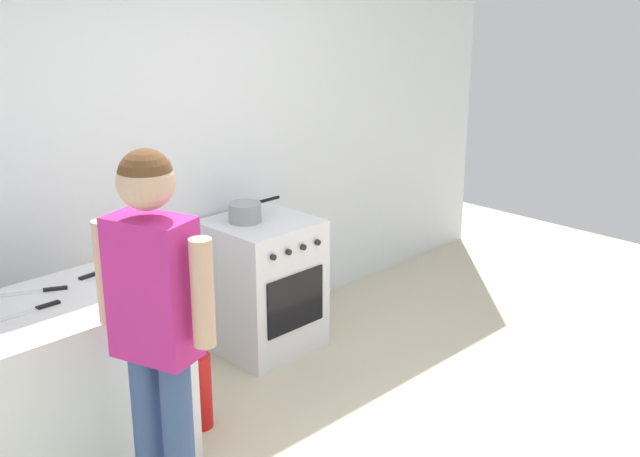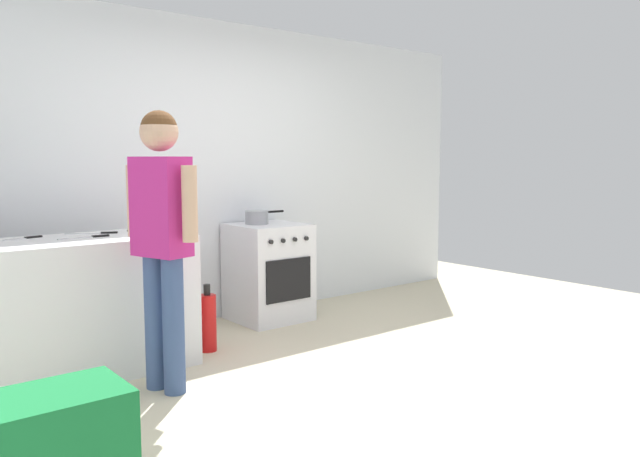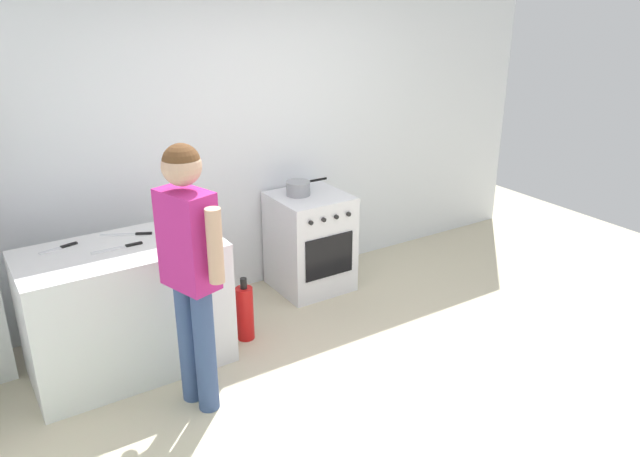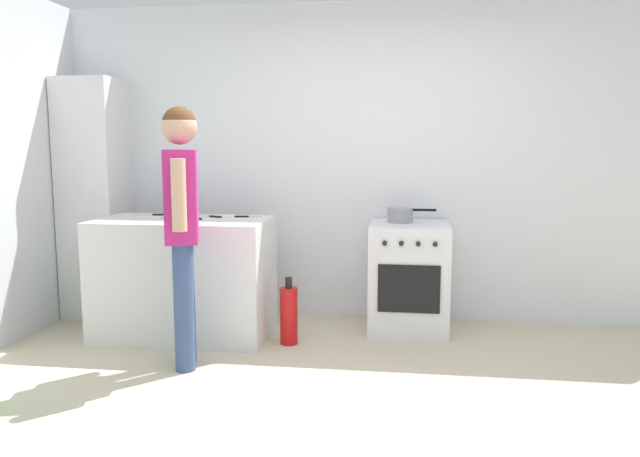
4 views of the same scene
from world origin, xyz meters
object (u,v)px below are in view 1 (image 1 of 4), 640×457
object	(u,v)px
oven_left	(262,284)
knife_carving	(28,312)
knife_bread	(32,292)
pot	(245,212)
person	(155,313)
knife_paring	(95,274)
fire_extinguisher	(200,390)

from	to	relation	value
oven_left	knife_carving	xyz separation A→B (m)	(-1.70, -0.38, 0.48)
knife_bread	pot	bearing A→B (deg)	9.13
knife_bread	knife_carving	xyz separation A→B (m)	(-0.12, -0.20, 0.00)
knife_carving	person	distance (m)	0.69
knife_paring	knife_carving	distance (m)	0.48
oven_left	knife_bread	xyz separation A→B (m)	(-1.58, -0.18, 0.48)
knife_bread	knife_carving	world-z (taller)	same
knife_paring	fire_extinguisher	bearing A→B (deg)	-36.08
knife_carving	knife_paring	bearing A→B (deg)	23.01
oven_left	knife_carving	world-z (taller)	knife_carving
pot	knife_paring	distance (m)	1.21
knife_carving	person	world-z (taller)	person
oven_left	knife_bread	world-z (taller)	knife_bread
oven_left	fire_extinguisher	bearing A→B (deg)	-151.22
knife_carving	fire_extinguisher	world-z (taller)	knife_carving
knife_bread	fire_extinguisher	distance (m)	1.03
oven_left	person	xyz separation A→B (m)	(-1.46, -1.02, 0.60)
knife_carving	pot	bearing A→B (deg)	15.18
knife_paring	person	xyz separation A→B (m)	(-0.20, -0.83, 0.12)
oven_left	knife_carving	distance (m)	1.81
knife_carving	knife_bread	bearing A→B (deg)	59.32
person	fire_extinguisher	bearing A→B (deg)	42.77
pot	fire_extinguisher	size ratio (longest dim) A/B	0.76
pot	knife_carving	bearing A→B (deg)	-164.82
pot	fire_extinguisher	bearing A→B (deg)	-146.03
person	knife_carving	bearing A→B (deg)	110.39
knife_bread	fire_extinguisher	size ratio (longest dim) A/B	0.65
oven_left	knife_paring	xyz separation A→B (m)	(-1.26, -0.20, 0.48)
person	pot	bearing A→B (deg)	37.99
pot	knife_bread	size ratio (longest dim) A/B	1.18
knife_bread	oven_left	bearing A→B (deg)	6.67
oven_left	person	size ratio (longest dim) A/B	0.50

